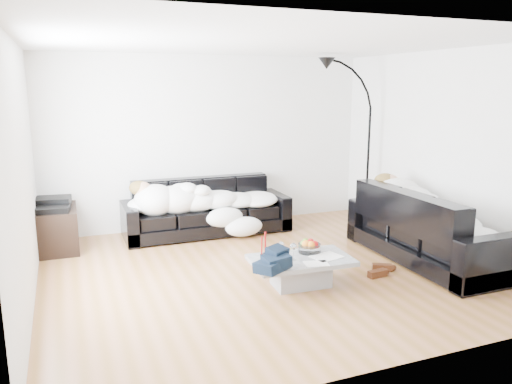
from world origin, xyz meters
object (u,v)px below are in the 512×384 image
object	(u,v)px
sleeper_back	(207,193)
wine_glass_c	(293,252)
fruit_bowl	(309,246)
wine_glass_a	(281,249)
sleeper_right	(429,209)
coffee_table	(301,272)
av_cabinet	(55,229)
candle_right	(265,244)
sofa_right	(428,225)
wine_glass_b	(277,252)
sofa_back	(207,207)
shoes	(380,270)
floor_lamp	(368,155)
stereo	(53,204)
candle_left	(262,247)

from	to	relation	value
sleeper_back	wine_glass_c	bearing A→B (deg)	-82.67
fruit_bowl	wine_glass_a	bearing A→B (deg)	-176.51
fruit_bowl	sleeper_right	bearing A→B (deg)	1.39
coffee_table	av_cabinet	xyz separation A→B (m)	(-2.49, 2.29, 0.13)
wine_glass_c	candle_right	bearing A→B (deg)	129.45
sofa_right	wine_glass_a	bearing A→B (deg)	91.76
coffee_table	sofa_right	bearing A→B (deg)	5.54
wine_glass_b	wine_glass_c	world-z (taller)	wine_glass_c
sofa_back	coffee_table	size ratio (longest dim) A/B	2.21
sleeper_right	av_cabinet	distance (m)	4.84
coffee_table	shoes	size ratio (longest dim) A/B	2.78
fruit_bowl	av_cabinet	world-z (taller)	av_cabinet
sofa_right	floor_lamp	size ratio (longest dim) A/B	0.99
fruit_bowl	candle_right	size ratio (longest dim) A/B	0.98
wine_glass_a	stereo	size ratio (longest dim) A/B	0.38
sofa_right	candle_right	size ratio (longest dim) A/B	8.50
fruit_bowl	wine_glass_b	world-z (taller)	wine_glass_b
coffee_table	shoes	bearing A→B (deg)	-1.33
sofa_back	sofa_right	bearing A→B (deg)	-43.52
sofa_back	fruit_bowl	bearing A→B (deg)	-75.23
stereo	candle_left	bearing A→B (deg)	-36.99
coffee_table	wine_glass_c	size ratio (longest dim) A/B	5.87
sleeper_right	wine_glass_a	distance (m)	2.05
sleeper_back	shoes	bearing A→B (deg)	-58.26
sleeper_right	shoes	size ratio (longest dim) A/B	4.86
sofa_right	coffee_table	distance (m)	1.88
sleeper_right	wine_glass_b	distance (m)	2.13
sleeper_back	av_cabinet	world-z (taller)	sleeper_back
wine_glass_b	candle_left	size ratio (longest dim) A/B	0.82
shoes	floor_lamp	size ratio (longest dim) A/B	0.18
sleeper_back	wine_glass_a	size ratio (longest dim) A/B	12.18
sofa_right	fruit_bowl	xyz separation A→B (m)	(-1.68, -0.04, -0.05)
wine_glass_c	fruit_bowl	bearing A→B (deg)	30.96
sleeper_back	candle_right	world-z (taller)	sleeper_back
sofa_back	av_cabinet	bearing A→B (deg)	-179.24
sofa_right	sleeper_right	distance (m)	0.20
wine_glass_b	shoes	distance (m)	1.33
coffee_table	wine_glass_b	xyz separation A→B (m)	(-0.27, 0.05, 0.25)
wine_glass_b	floor_lamp	distance (m)	2.99
sofa_back	wine_glass_c	world-z (taller)	sofa_back
sleeper_right	candle_right	size ratio (longest dim) A/B	7.28
sofa_right	sleeper_back	xyz separation A→B (m)	(-2.25, 2.09, 0.18)
sofa_back	sleeper_right	distance (m)	3.11
floor_lamp	sleeper_back	bearing A→B (deg)	179.90
sofa_right	shoes	world-z (taller)	sofa_right
floor_lamp	shoes	bearing A→B (deg)	-108.74
sleeper_right	wine_glass_a	xyz separation A→B (m)	(-2.03, -0.06, -0.25)
av_cabinet	fruit_bowl	bearing A→B (deg)	-38.31
coffee_table	sleeper_right	bearing A→B (deg)	5.54
sofa_back	wine_glass_a	distance (m)	2.21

